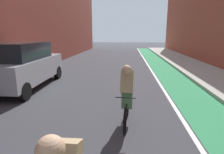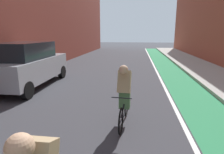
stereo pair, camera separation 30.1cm
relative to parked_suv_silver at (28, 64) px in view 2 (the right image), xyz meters
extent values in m
plane|color=#38383D|center=(3.37, 1.07, -1.02)|extent=(90.50, 90.50, 0.00)
cube|color=#2D8451|center=(6.98, 3.07, -1.02)|extent=(1.60, 41.13, 0.00)
cube|color=white|center=(6.08, 3.07, -1.02)|extent=(0.12, 41.13, 0.00)
cube|color=#A8A59E|center=(9.16, 3.07, -0.95)|extent=(2.76, 41.13, 0.14)
cube|color=#9EA0A8|center=(0.00, 0.06, -0.21)|extent=(1.98, 4.56, 0.95)
cube|color=black|center=(0.00, -0.16, 0.59)|extent=(1.71, 2.75, 0.75)
cylinder|color=black|center=(-0.90, 1.76, -0.69)|extent=(0.24, 0.66, 0.66)
cylinder|color=black|center=(0.82, 1.79, -0.69)|extent=(0.24, 0.66, 0.66)
cylinder|color=black|center=(0.89, -1.63, -0.69)|extent=(0.24, 0.66, 0.66)
sphere|color=tan|center=(3.98, -6.55, 0.48)|extent=(0.22, 0.22, 0.22)
torus|color=black|center=(4.49, -3.63, -0.69)|extent=(0.08, 0.65, 0.65)
torus|color=black|center=(4.56, -2.58, -0.69)|extent=(0.08, 0.65, 0.65)
cylinder|color=black|center=(4.53, -3.11, -0.47)|extent=(0.10, 0.96, 0.33)
cylinder|color=black|center=(4.54, -2.92, -0.39)|extent=(0.04, 0.12, 0.55)
cylinder|color=black|center=(4.50, -3.55, -0.14)|extent=(0.48, 0.06, 0.02)
cube|color=#4C7247|center=(4.53, -3.00, -0.32)|extent=(0.30, 0.26, 0.56)
cube|color=tan|center=(4.53, -3.13, 0.14)|extent=(0.35, 0.42, 0.60)
sphere|color=tan|center=(4.51, -3.29, 0.48)|extent=(0.22, 0.22, 0.22)
camera|label=1|loc=(4.53, -7.73, 1.31)|focal=30.18mm
camera|label=2|loc=(4.83, -7.70, 1.31)|focal=30.18mm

